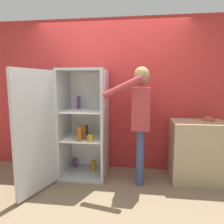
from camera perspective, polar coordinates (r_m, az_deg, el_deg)
ground_plane at (r=2.88m, az=-2.94°, el=-22.72°), size 12.00×12.00×0.00m
wall_back at (r=3.45m, az=-0.22°, el=4.74°), size 7.00×0.06×2.55m
refrigerator at (r=3.16m, az=-10.30°, el=-3.65°), size 0.97×1.30×1.70m
person at (r=2.92m, az=8.10°, el=0.41°), size 0.66×0.59×1.72m
counter at (r=3.37m, az=23.10°, el=-10.16°), size 0.78×0.58×0.92m
bowl at (r=3.37m, az=25.80°, el=-1.73°), size 0.16×0.16×0.06m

